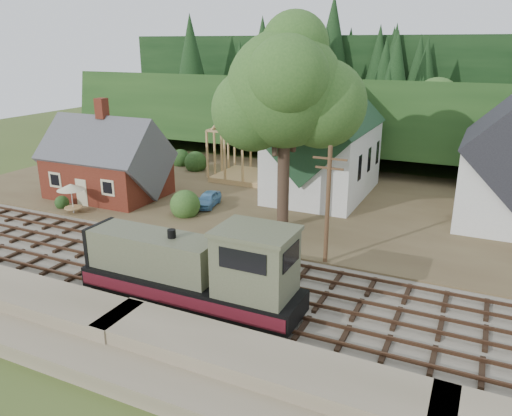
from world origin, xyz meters
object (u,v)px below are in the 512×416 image
at_px(locomotive, 197,271).
at_px(car_green, 94,185).
at_px(patio_set, 71,188).
at_px(car_blue, 208,199).

relative_size(locomotive, car_green, 3.62).
distance_m(car_green, patio_set, 6.74).
bearing_deg(car_green, patio_set, -138.24).
bearing_deg(car_blue, locomotive, -71.86).
bearing_deg(car_green, locomotive, -110.58).
relative_size(car_green, patio_set, 1.38).
distance_m(car_blue, car_green, 12.39).
xyz_separation_m(locomotive, car_green, (-20.59, 14.46, -1.34)).
distance_m(locomotive, patio_set, 19.60).
height_order(locomotive, car_green, locomotive).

